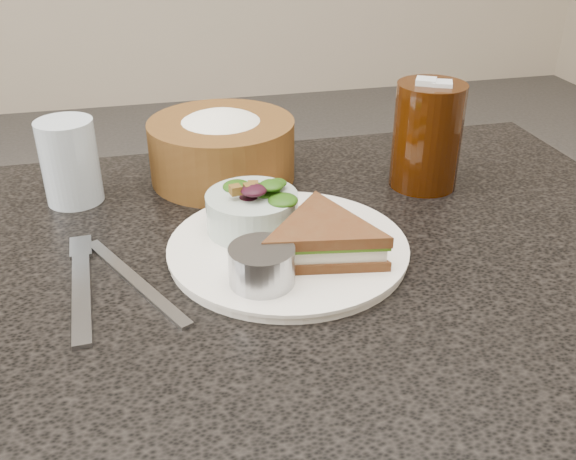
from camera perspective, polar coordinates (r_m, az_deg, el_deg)
The scene contains 10 objects.
dinner_plate at distance 0.73m, azimuth 0.00°, elevation -1.66°, with size 0.27×0.27×0.01m, color white.
sandwich at distance 0.70m, azimuth 3.12°, elevation -0.83°, with size 0.16×0.16×0.04m, color #4F331A, non-canonical shape.
salad_bowl at distance 0.75m, azimuth -3.23°, elevation 2.18°, with size 0.11×0.11×0.06m, color #ABBFB3, non-canonical shape.
dressing_ramekin at distance 0.65m, azimuth -2.34°, elevation -3.18°, with size 0.07×0.07×0.04m, color #989A9F.
orange_wedge at distance 0.78m, azimuth -0.87°, elevation 2.29°, with size 0.07×0.07×0.03m, color #F05B14.
fork at distance 0.70m, azimuth -17.89°, elevation -5.19°, with size 0.02×0.19×0.01m, color #909398.
knife at distance 0.70m, azimuth -13.43°, elevation -4.40°, with size 0.01×0.21×0.00m, color #9F9FA1.
bread_basket at distance 0.91m, azimuth -5.91°, elevation 8.00°, with size 0.20×0.20×0.11m, color brown, non-canonical shape.
cola_glass at distance 0.89m, azimuth 12.29°, elevation 8.52°, with size 0.09×0.09×0.16m, color black, non-canonical shape.
water_glass at distance 0.88m, azimuth -18.82°, elevation 5.76°, with size 0.07×0.07×0.11m, color silver.
Camera 1 is at (-0.13, -0.61, 1.13)m, focal length 40.00 mm.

